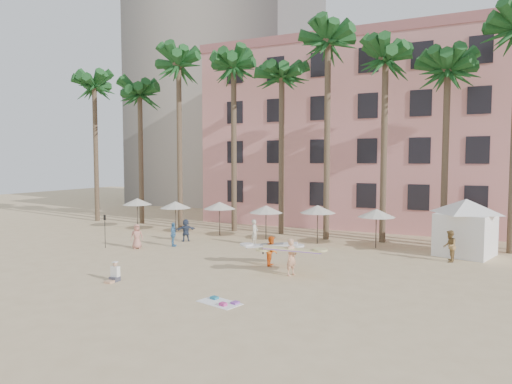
{
  "coord_description": "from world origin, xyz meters",
  "views": [
    {
      "loc": [
        12.63,
        -18.07,
        5.86
      ],
      "look_at": [
        1.26,
        6.0,
        4.0
      ],
      "focal_mm": 32.0,
      "sensor_mm": 36.0,
      "label": 1
    }
  ],
  "objects_px": {
    "pink_hotel": "(405,137)",
    "carrier_yellow": "(292,255)",
    "cabana": "(466,222)",
    "carrier_white": "(272,250)"
  },
  "relations": [
    {
      "from": "pink_hotel",
      "to": "carrier_yellow",
      "type": "bearing_deg",
      "value": -96.31
    },
    {
      "from": "carrier_yellow",
      "to": "pink_hotel",
      "type": "bearing_deg",
      "value": 83.69
    },
    {
      "from": "cabana",
      "to": "carrier_yellow",
      "type": "relative_size",
      "value": 1.9
    },
    {
      "from": "cabana",
      "to": "carrier_yellow",
      "type": "distance_m",
      "value": 12.15
    },
    {
      "from": "cabana",
      "to": "carrier_yellow",
      "type": "height_order",
      "value": "cabana"
    },
    {
      "from": "cabana",
      "to": "carrier_white",
      "type": "xyz_separation_m",
      "value": [
        -9.67,
        -7.62,
        -1.17
      ]
    },
    {
      "from": "pink_hotel",
      "to": "carrier_yellow",
      "type": "distance_m",
      "value": 23.8
    },
    {
      "from": "pink_hotel",
      "to": "cabana",
      "type": "height_order",
      "value": "pink_hotel"
    },
    {
      "from": "pink_hotel",
      "to": "cabana",
      "type": "distance_m",
      "value": 15.67
    },
    {
      "from": "pink_hotel",
      "to": "cabana",
      "type": "relative_size",
      "value": 6.25
    }
  ]
}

